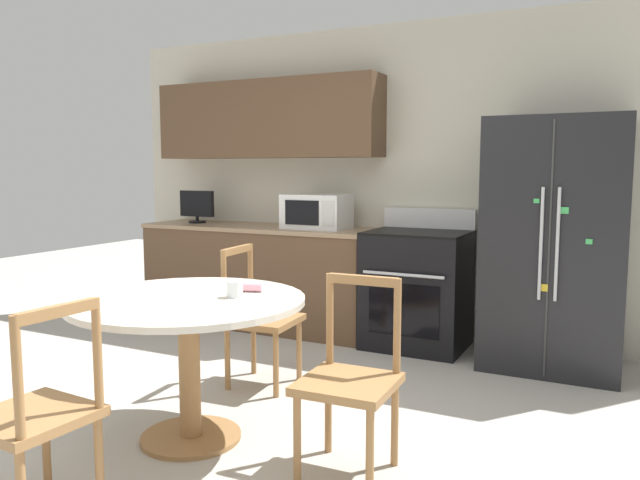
% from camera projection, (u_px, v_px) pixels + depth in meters
% --- Properties ---
extents(ground_plane, '(14.00, 14.00, 0.00)m').
position_uv_depth(ground_plane, '(208.00, 452.00, 3.11)').
color(ground_plane, '#B2ADA3').
extents(back_wall, '(5.20, 0.44, 2.60)m').
position_uv_depth(back_wall, '(358.00, 164.00, 5.38)').
color(back_wall, beige).
rests_on(back_wall, ground_plane).
extents(kitchen_counter, '(2.17, 0.64, 0.90)m').
position_uv_depth(kitchen_counter, '(260.00, 275.00, 5.60)').
color(kitchen_counter, brown).
rests_on(kitchen_counter, ground_plane).
extents(refrigerator, '(0.93, 0.76, 1.75)m').
position_uv_depth(refrigerator, '(555.00, 244.00, 4.37)').
color(refrigerator, black).
rests_on(refrigerator, ground_plane).
extents(oven_range, '(0.76, 0.68, 1.08)m').
position_uv_depth(oven_range, '(417.00, 288.00, 4.91)').
color(oven_range, black).
rests_on(oven_range, ground_plane).
extents(microwave, '(0.54, 0.35, 0.29)m').
position_uv_depth(microwave, '(317.00, 212.00, 5.26)').
color(microwave, white).
rests_on(microwave, kitchen_counter).
extents(countertop_tv, '(0.36, 0.16, 0.30)m').
position_uv_depth(countertop_tv, '(197.00, 206.00, 5.82)').
color(countertop_tv, black).
rests_on(countertop_tv, kitchen_counter).
extents(dining_table, '(1.20, 1.20, 0.75)m').
position_uv_depth(dining_table, '(188.00, 326.00, 3.19)').
color(dining_table, beige).
rests_on(dining_table, ground_plane).
extents(dining_chair_far, '(0.45, 0.45, 0.90)m').
position_uv_depth(dining_chair_far, '(260.00, 319.00, 4.04)').
color(dining_chair_far, '#9E7042').
rests_on(dining_chair_far, ground_plane).
extents(dining_chair_right, '(0.44, 0.44, 0.90)m').
position_uv_depth(dining_chair_right, '(350.00, 381.00, 2.87)').
color(dining_chair_right, '#9E7042').
rests_on(dining_chair_right, ground_plane).
extents(dining_chair_near, '(0.45, 0.45, 0.90)m').
position_uv_depth(dining_chair_near, '(37.00, 417.00, 2.45)').
color(dining_chair_near, '#9E7042').
rests_on(dining_chair_near, ground_plane).
extents(candle_glass, '(0.08, 0.08, 0.08)m').
position_uv_depth(candle_glass, '(235.00, 290.00, 3.18)').
color(candle_glass, silver).
rests_on(candle_glass, dining_table).
extents(folded_napkin, '(0.15, 0.10, 0.05)m').
position_uv_depth(folded_napkin, '(249.00, 287.00, 3.32)').
color(folded_napkin, pink).
rests_on(folded_napkin, dining_table).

